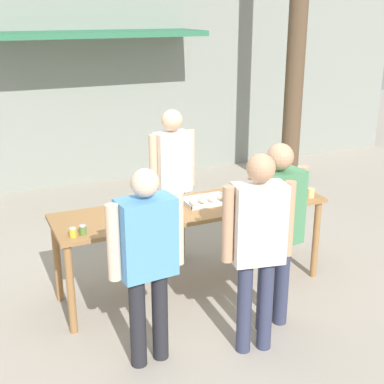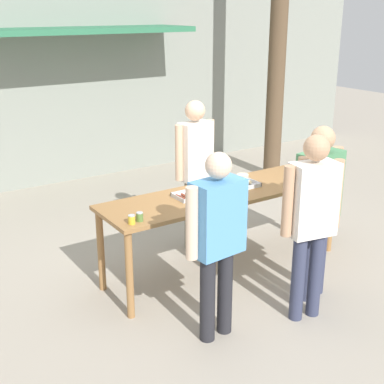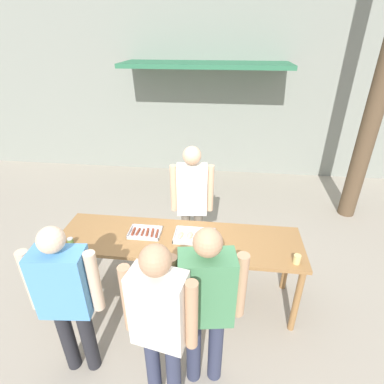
{
  "view_description": "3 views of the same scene",
  "coord_description": "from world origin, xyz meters",
  "px_view_note": "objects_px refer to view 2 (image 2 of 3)",
  "views": [
    {
      "loc": [
        -2.02,
        -4.51,
        2.76
      ],
      "look_at": [
        0.0,
        0.0,
        1.05
      ],
      "focal_mm": 50.0,
      "sensor_mm": 36.0,
      "label": 1
    },
    {
      "loc": [
        -3.2,
        -4.21,
        2.72
      ],
      "look_at": [
        -0.39,
        0.04,
        0.95
      ],
      "focal_mm": 50.0,
      "sensor_mm": 36.0,
      "label": 2
    },
    {
      "loc": [
        0.46,
        -2.67,
        2.94
      ],
      "look_at": [
        0.07,
        0.68,
        1.14
      ],
      "focal_mm": 28.0,
      "sensor_mm": 36.0,
      "label": 3
    }
  ],
  "objects_px": {
    "person_server_behind_table": "(195,161)",
    "person_customer_waiting_in_line": "(312,213)",
    "food_tray_buns": "(236,185)",
    "condiment_jar_ketchup": "(140,217)",
    "person_customer_with_cup": "(318,199)",
    "food_tray_sausages": "(192,195)",
    "beer_cup": "(327,173)",
    "person_customer_holding_hotdog": "(217,232)",
    "condiment_jar_mustard": "(132,219)"
  },
  "relations": [
    {
      "from": "condiment_jar_mustard",
      "to": "person_server_behind_table",
      "type": "bearing_deg",
      "value": 35.85
    },
    {
      "from": "condiment_jar_mustard",
      "to": "person_customer_with_cup",
      "type": "relative_size",
      "value": 0.05
    },
    {
      "from": "food_tray_buns",
      "to": "beer_cup",
      "type": "xyz_separation_m",
      "value": [
        1.06,
        -0.3,
        0.03
      ]
    },
    {
      "from": "person_customer_with_cup",
      "to": "person_customer_waiting_in_line",
      "type": "distance_m",
      "value": 0.41
    },
    {
      "from": "condiment_jar_ketchup",
      "to": "person_customer_waiting_in_line",
      "type": "height_order",
      "value": "person_customer_waiting_in_line"
    },
    {
      "from": "food_tray_buns",
      "to": "person_customer_waiting_in_line",
      "type": "distance_m",
      "value": 1.23
    },
    {
      "from": "beer_cup",
      "to": "person_customer_waiting_in_line",
      "type": "distance_m",
      "value": 1.5
    },
    {
      "from": "food_tray_buns",
      "to": "person_customer_with_cup",
      "type": "height_order",
      "value": "person_customer_with_cup"
    },
    {
      "from": "person_customer_holding_hotdog",
      "to": "person_customer_with_cup",
      "type": "distance_m",
      "value": 1.19
    },
    {
      "from": "person_server_behind_table",
      "to": "person_customer_with_cup",
      "type": "xyz_separation_m",
      "value": [
        0.31,
        -1.62,
        -0.04
      ]
    },
    {
      "from": "food_tray_sausages",
      "to": "person_customer_waiting_in_line",
      "type": "distance_m",
      "value": 1.3
    },
    {
      "from": "beer_cup",
      "to": "person_customer_with_cup",
      "type": "height_order",
      "value": "person_customer_with_cup"
    },
    {
      "from": "condiment_jar_mustard",
      "to": "person_server_behind_table",
      "type": "xyz_separation_m",
      "value": [
        1.3,
        0.94,
        0.11
      ]
    },
    {
      "from": "condiment_jar_mustard",
      "to": "beer_cup",
      "type": "distance_m",
      "value": 2.47
    },
    {
      "from": "condiment_jar_mustard",
      "to": "person_customer_waiting_in_line",
      "type": "height_order",
      "value": "person_customer_waiting_in_line"
    },
    {
      "from": "person_customer_holding_hotdog",
      "to": "beer_cup",
      "type": "bearing_deg",
      "value": -166.04
    },
    {
      "from": "person_customer_holding_hotdog",
      "to": "person_server_behind_table",
      "type": "bearing_deg",
      "value": -123.45
    },
    {
      "from": "food_tray_sausages",
      "to": "condiment_jar_ketchup",
      "type": "relative_size",
      "value": 4.35
    },
    {
      "from": "beer_cup",
      "to": "condiment_jar_mustard",
      "type": "bearing_deg",
      "value": -179.92
    },
    {
      "from": "food_tray_buns",
      "to": "beer_cup",
      "type": "distance_m",
      "value": 1.1
    },
    {
      "from": "condiment_jar_ketchup",
      "to": "person_customer_holding_hotdog",
      "type": "height_order",
      "value": "person_customer_holding_hotdog"
    },
    {
      "from": "person_server_behind_table",
      "to": "person_customer_waiting_in_line",
      "type": "distance_m",
      "value": 1.86
    },
    {
      "from": "person_customer_with_cup",
      "to": "person_customer_holding_hotdog",
      "type": "bearing_deg",
      "value": -7.61
    },
    {
      "from": "beer_cup",
      "to": "person_customer_holding_hotdog",
      "type": "xyz_separation_m",
      "value": [
        -2.05,
        -0.71,
        0.03
      ]
    },
    {
      "from": "beer_cup",
      "to": "person_customer_with_cup",
      "type": "xyz_separation_m",
      "value": [
        -0.86,
        -0.68,
        0.07
      ]
    },
    {
      "from": "beer_cup",
      "to": "person_server_behind_table",
      "type": "xyz_separation_m",
      "value": [
        -1.16,
        0.94,
        0.11
      ]
    },
    {
      "from": "food_tray_sausages",
      "to": "food_tray_buns",
      "type": "bearing_deg",
      "value": -0.43
    },
    {
      "from": "beer_cup",
      "to": "person_customer_with_cup",
      "type": "relative_size",
      "value": 0.06
    },
    {
      "from": "food_tray_buns",
      "to": "person_customer_waiting_in_line",
      "type": "relative_size",
      "value": 0.27
    },
    {
      "from": "person_customer_with_cup",
      "to": "food_tray_buns",
      "type": "bearing_deg",
      "value": -87.53
    },
    {
      "from": "person_customer_waiting_in_line",
      "to": "person_customer_holding_hotdog",
      "type": "bearing_deg",
      "value": -2.94
    },
    {
      "from": "condiment_jar_mustard",
      "to": "person_customer_waiting_in_line",
      "type": "distance_m",
      "value": 1.58
    },
    {
      "from": "person_customer_holding_hotdog",
      "to": "condiment_jar_mustard",
      "type": "bearing_deg",
      "value": -64.77
    },
    {
      "from": "person_customer_waiting_in_line",
      "to": "food_tray_buns",
      "type": "bearing_deg",
      "value": -85.39
    },
    {
      "from": "condiment_jar_mustard",
      "to": "person_server_behind_table",
      "type": "height_order",
      "value": "person_server_behind_table"
    },
    {
      "from": "condiment_jar_mustard",
      "to": "person_customer_waiting_in_line",
      "type": "bearing_deg",
      "value": -35.66
    },
    {
      "from": "food_tray_buns",
      "to": "beer_cup",
      "type": "height_order",
      "value": "beer_cup"
    },
    {
      "from": "condiment_jar_ketchup",
      "to": "person_server_behind_table",
      "type": "xyz_separation_m",
      "value": [
        1.21,
        0.92,
        0.11
      ]
    },
    {
      "from": "food_tray_sausages",
      "to": "person_server_behind_table",
      "type": "relative_size",
      "value": 0.21
    },
    {
      "from": "food_tray_sausages",
      "to": "person_server_behind_table",
      "type": "distance_m",
      "value": 0.8
    },
    {
      "from": "condiment_jar_mustard",
      "to": "person_customer_holding_hotdog",
      "type": "bearing_deg",
      "value": -59.48
    },
    {
      "from": "person_server_behind_table",
      "to": "person_customer_with_cup",
      "type": "distance_m",
      "value": 1.65
    },
    {
      "from": "food_tray_sausages",
      "to": "beer_cup",
      "type": "xyz_separation_m",
      "value": [
        1.62,
        -0.3,
        0.03
      ]
    },
    {
      "from": "condiment_jar_mustard",
      "to": "person_customer_waiting_in_line",
      "type": "xyz_separation_m",
      "value": [
        1.28,
        -0.92,
        0.09
      ]
    },
    {
      "from": "food_tray_buns",
      "to": "person_customer_waiting_in_line",
      "type": "bearing_deg",
      "value": -95.96
    },
    {
      "from": "person_customer_waiting_in_line",
      "to": "person_customer_with_cup",
      "type": "bearing_deg",
      "value": -133.3
    },
    {
      "from": "condiment_jar_ketchup",
      "to": "person_customer_with_cup",
      "type": "bearing_deg",
      "value": -24.63
    },
    {
      "from": "food_tray_buns",
      "to": "person_server_behind_table",
      "type": "relative_size",
      "value": 0.26
    },
    {
      "from": "person_customer_holding_hotdog",
      "to": "person_customer_with_cup",
      "type": "bearing_deg",
      "value": 176.37
    },
    {
      "from": "condiment_jar_ketchup",
      "to": "person_customer_with_cup",
      "type": "relative_size",
      "value": 0.05
    }
  ]
}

